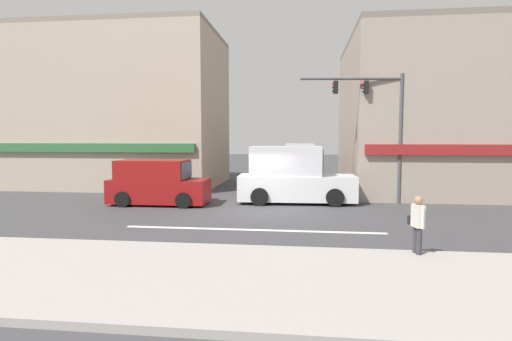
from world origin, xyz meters
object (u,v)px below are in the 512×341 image
object	(u,v)px
box_truck_approaching_near	(292,177)
pedestrian_foreground_with_bag	(417,223)
street_tree	(397,130)
utility_pole_near_left	(121,120)
box_truck_parked_curbside	(300,166)
van_crossing_leftbound	(157,183)
traffic_light_mast	(380,116)

from	to	relation	value
box_truck_approaching_near	pedestrian_foreground_with_bag	xyz separation A→B (m)	(3.47, -8.77, -0.30)
street_tree	box_truck_approaching_near	size ratio (longest dim) A/B	0.90
street_tree	box_truck_approaching_near	bearing A→B (deg)	-142.83
utility_pole_near_left	box_truck_parked_curbside	size ratio (longest dim) A/B	1.42
utility_pole_near_left	van_crossing_leftbound	world-z (taller)	utility_pole_near_left
traffic_light_mast	box_truck_approaching_near	world-z (taller)	traffic_light_mast
box_truck_approaching_near	box_truck_parked_curbside	world-z (taller)	same
street_tree	box_truck_parked_curbside	xyz separation A→B (m)	(-5.58, 3.28, -2.34)
traffic_light_mast	box_truck_parked_curbside	bearing A→B (deg)	117.72
utility_pole_near_left	van_crossing_leftbound	xyz separation A→B (m)	(3.65, -4.09, -3.17)
utility_pole_near_left	traffic_light_mast	world-z (taller)	utility_pole_near_left
box_truck_approaching_near	pedestrian_foreground_with_bag	world-z (taller)	box_truck_approaching_near
van_crossing_leftbound	box_truck_approaching_near	xyz separation A→B (m)	(6.34, 1.25, 0.25)
traffic_light_mast	street_tree	bearing A→B (deg)	67.32
traffic_light_mast	box_truck_approaching_near	size ratio (longest dim) A/B	1.09
pedestrian_foreground_with_bag	street_tree	bearing A→B (deg)	79.78
box_truck_approaching_near	van_crossing_leftbound	bearing A→B (deg)	-168.81
street_tree	traffic_light_mast	world-z (taller)	traffic_light_mast
van_crossing_leftbound	pedestrian_foreground_with_bag	size ratio (longest dim) A/B	2.77
street_tree	van_crossing_leftbound	distance (m)	13.71
utility_pole_near_left	traffic_light_mast	bearing A→B (deg)	-9.96
box_truck_parked_curbside	pedestrian_foreground_with_bag	world-z (taller)	box_truck_parked_curbside
utility_pole_near_left	box_truck_approaching_near	size ratio (longest dim) A/B	1.42
van_crossing_leftbound	pedestrian_foreground_with_bag	distance (m)	12.36
street_tree	utility_pole_near_left	size ratio (longest dim) A/B	0.64
utility_pole_near_left	pedestrian_foreground_with_bag	bearing A→B (deg)	-40.76
street_tree	pedestrian_foreground_with_bag	world-z (taller)	street_tree
utility_pole_near_left	box_truck_parked_curbside	world-z (taller)	utility_pole_near_left
traffic_light_mast	box_truck_parked_curbside	size ratio (longest dim) A/B	1.10
utility_pole_near_left	van_crossing_leftbound	bearing A→B (deg)	-48.25
utility_pole_near_left	van_crossing_leftbound	size ratio (longest dim) A/B	1.74
utility_pole_near_left	box_truck_parked_curbside	distance (m)	11.74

